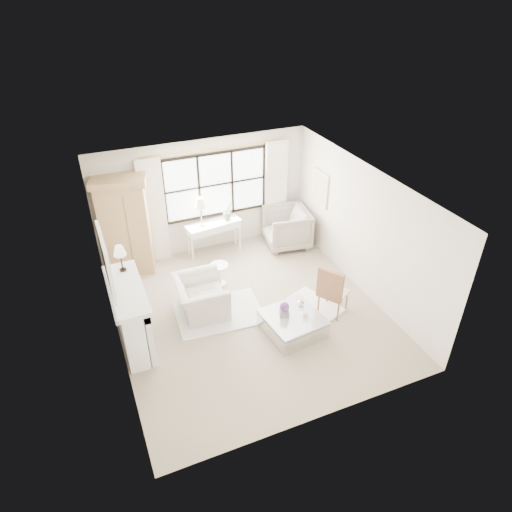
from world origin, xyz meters
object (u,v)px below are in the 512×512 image
at_px(coffee_table, 292,324).
at_px(armoire, 126,225).
at_px(club_armchair, 201,297).
at_px(console_table, 214,238).

bearing_deg(coffee_table, armoire, 118.93).
bearing_deg(club_armchair, armoire, 29.12).
bearing_deg(console_table, armoire, 170.34).
bearing_deg(coffee_table, console_table, 90.80).
relative_size(armoire, console_table, 1.66).
xyz_separation_m(console_table, club_armchair, (-0.96, -2.02, -0.05)).
xyz_separation_m(armoire, console_table, (1.95, -0.05, -0.74)).
relative_size(club_armchair, coffee_table, 0.98).
height_order(armoire, console_table, armoire).
height_order(club_armchair, coffee_table, club_armchair).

